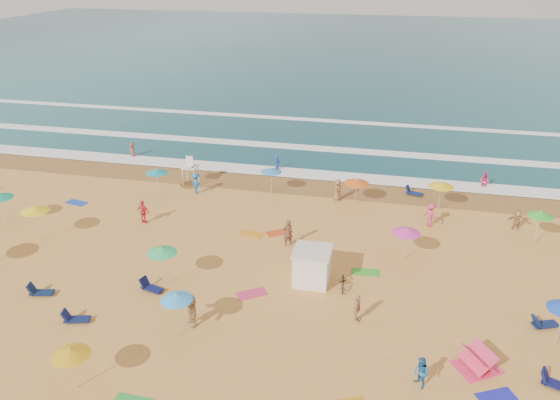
# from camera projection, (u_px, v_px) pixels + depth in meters

# --- Properties ---
(ground) EXTENTS (220.00, 220.00, 0.00)m
(ground) POSITION_uv_depth(u_px,v_px,m) (262.00, 259.00, 34.73)
(ground) COLOR gold
(ground) RESTS_ON ground
(ocean) EXTENTS (220.00, 140.00, 0.18)m
(ocean) POSITION_uv_depth(u_px,v_px,m) (365.00, 51.00, 109.42)
(ocean) COLOR #0C4756
(ocean) RESTS_ON ground
(wet_sand) EXTENTS (220.00, 220.00, 0.00)m
(wet_sand) POSITION_uv_depth(u_px,v_px,m) (298.00, 185.00, 45.84)
(wet_sand) COLOR olive
(wet_sand) RESTS_ON ground
(surf_foam) EXTENTS (200.00, 18.70, 0.05)m
(surf_foam) POSITION_uv_depth(u_px,v_px,m) (315.00, 150.00, 53.64)
(surf_foam) COLOR white
(surf_foam) RESTS_ON ground
(cabana) EXTENTS (2.00, 2.00, 2.00)m
(cabana) POSITION_uv_depth(u_px,v_px,m) (312.00, 267.00, 32.00)
(cabana) COLOR white
(cabana) RESTS_ON ground
(cabana_roof) EXTENTS (2.20, 2.20, 0.12)m
(cabana_roof) POSITION_uv_depth(u_px,v_px,m) (312.00, 251.00, 31.57)
(cabana_roof) COLOR silver
(cabana_roof) RESTS_ON cabana
(bicycle) EXTENTS (0.73, 1.70, 0.87)m
(bicycle) POSITION_uv_depth(u_px,v_px,m) (343.00, 282.00, 31.59)
(bicycle) COLOR black
(bicycle) RESTS_ON ground
(lifeguard_stand) EXTENTS (1.20, 1.20, 2.10)m
(lifeguard_stand) POSITION_uv_depth(u_px,v_px,m) (190.00, 172.00, 45.67)
(lifeguard_stand) COLOR white
(lifeguard_stand) RESTS_ON ground
(beach_umbrellas) EXTENTS (45.68, 24.67, 0.76)m
(beach_umbrellas) POSITION_uv_depth(u_px,v_px,m) (275.00, 226.00, 34.17)
(beach_umbrellas) COLOR #12966A
(beach_umbrellas) RESTS_ON ground
(loungers) EXTENTS (34.81, 21.76, 0.34)m
(loungers) POSITION_uv_depth(u_px,v_px,m) (381.00, 294.00, 30.88)
(loungers) COLOR #0D1D45
(loungers) RESTS_ON ground
(towels) EXTENTS (45.39, 19.65, 0.03)m
(towels) POSITION_uv_depth(u_px,v_px,m) (283.00, 294.00, 31.17)
(towels) COLOR red
(towels) RESTS_ON ground
(beachgoers) EXTENTS (49.11, 26.41, 2.15)m
(beachgoers) POSITION_uv_depth(u_px,v_px,m) (285.00, 218.00, 38.33)
(beachgoers) COLOR #E29B77
(beachgoers) RESTS_ON ground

